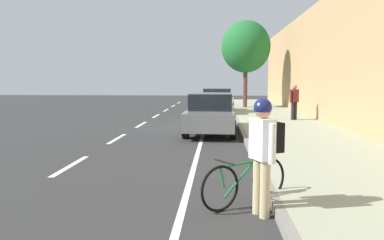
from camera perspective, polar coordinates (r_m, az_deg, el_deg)
name	(u,v)px	position (r m, az deg, el deg)	size (l,w,h in m)	color
ground	(201,128)	(16.25, 1.32, -1.19)	(67.48, 67.48, 0.00)	#2E2E2E
sidewalk	(287,127)	(16.48, 13.86, -1.00)	(3.73, 42.17, 0.15)	#979E85
curb_edge	(240,127)	(16.25, 7.09, -0.96)	(0.16, 42.17, 0.15)	gray
lane_stripe_centre	(131,131)	(15.55, -9.07, -1.57)	(0.14, 40.00, 0.01)	white
lane_stripe_bike_edge	(205,128)	(16.24, 1.90, -1.18)	(0.12, 42.17, 0.01)	white
building_facade	(342,59)	(16.88, 21.27, 8.45)	(0.50, 42.17, 5.75)	tan
parked_sedan_grey_second	(211,114)	(14.56, 2.87, 0.95)	(1.96, 4.46, 1.52)	slate
parked_sedan_white_mid	(218,101)	(22.86, 3.84, 2.77)	(2.04, 4.50, 1.52)	white
bicycle_at_curb	(246,182)	(6.33, 7.97, -9.09)	(1.42, 1.12, 0.78)	black
cyclist_with_backpack	(264,144)	(5.77, 10.59, -3.56)	(0.51, 0.57, 1.76)	#C6B284
street_tree_mid_block	(246,47)	(26.74, 7.97, 10.67)	(3.31, 3.31, 5.86)	brown
pedestrian_on_phone	(294,100)	(18.69, 14.90, 2.91)	(0.49, 0.45, 1.67)	black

